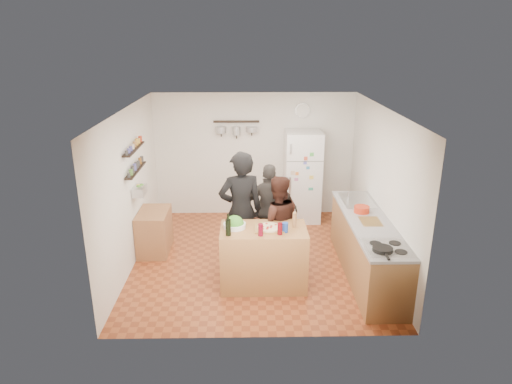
{
  "coord_description": "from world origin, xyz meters",
  "views": [
    {
      "loc": [
        -0.13,
        -6.86,
        3.56
      ],
      "look_at": [
        0.0,
        0.1,
        1.15
      ],
      "focal_mm": 32.0,
      "sensor_mm": 36.0,
      "label": 1
    }
  ],
  "objects_px": {
    "wine_bottle": "(228,228)",
    "wall_clock": "(303,110)",
    "salad_bowl": "(235,225)",
    "salt_canister": "(285,227)",
    "person_back": "(270,210)",
    "counter_run": "(367,248)",
    "fridge": "(302,176)",
    "side_table": "(154,231)",
    "person_center": "(277,224)",
    "person_left": "(241,211)",
    "pepper_mill": "(295,221)",
    "prep_island": "(263,257)",
    "skillet": "(383,249)",
    "red_bowl": "(362,209)"
  },
  "relations": [
    {
      "from": "person_center",
      "to": "wine_bottle",
      "type": "bearing_deg",
      "value": 38.52
    },
    {
      "from": "wall_clock",
      "to": "pepper_mill",
      "type": "bearing_deg",
      "value": -98.11
    },
    {
      "from": "skillet",
      "to": "side_table",
      "type": "relative_size",
      "value": 0.32
    },
    {
      "from": "salt_canister",
      "to": "fridge",
      "type": "bearing_deg",
      "value": 78.33
    },
    {
      "from": "skillet",
      "to": "fridge",
      "type": "relative_size",
      "value": 0.14
    },
    {
      "from": "person_back",
      "to": "wine_bottle",
      "type": "bearing_deg",
      "value": 69.16
    },
    {
      "from": "salad_bowl",
      "to": "counter_run",
      "type": "height_order",
      "value": "salad_bowl"
    },
    {
      "from": "salad_bowl",
      "to": "person_back",
      "type": "height_order",
      "value": "person_back"
    },
    {
      "from": "prep_island",
      "to": "fridge",
      "type": "xyz_separation_m",
      "value": [
        0.86,
        2.58,
        0.45
      ]
    },
    {
      "from": "person_center",
      "to": "pepper_mill",
      "type": "bearing_deg",
      "value": 109.99
    },
    {
      "from": "salt_canister",
      "to": "skillet",
      "type": "xyz_separation_m",
      "value": [
        1.21,
        -0.65,
        -0.03
      ]
    },
    {
      "from": "wine_bottle",
      "to": "wall_clock",
      "type": "relative_size",
      "value": 0.78
    },
    {
      "from": "pepper_mill",
      "to": "fridge",
      "type": "height_order",
      "value": "fridge"
    },
    {
      "from": "salt_canister",
      "to": "counter_run",
      "type": "relative_size",
      "value": 0.05
    },
    {
      "from": "wine_bottle",
      "to": "wall_clock",
      "type": "height_order",
      "value": "wall_clock"
    },
    {
      "from": "salt_canister",
      "to": "red_bowl",
      "type": "height_order",
      "value": "salt_canister"
    },
    {
      "from": "wine_bottle",
      "to": "salt_canister",
      "type": "xyz_separation_m",
      "value": [
        0.8,
        0.1,
        -0.05
      ]
    },
    {
      "from": "salt_canister",
      "to": "pepper_mill",
      "type": "bearing_deg",
      "value": 48.58
    },
    {
      "from": "person_center",
      "to": "wall_clock",
      "type": "bearing_deg",
      "value": -111.06
    },
    {
      "from": "prep_island",
      "to": "person_back",
      "type": "distance_m",
      "value": 1.13
    },
    {
      "from": "prep_island",
      "to": "wine_bottle",
      "type": "bearing_deg",
      "value": -156.25
    },
    {
      "from": "fridge",
      "to": "salad_bowl",
      "type": "bearing_deg",
      "value": -116.82
    },
    {
      "from": "salt_canister",
      "to": "side_table",
      "type": "xyz_separation_m",
      "value": [
        -2.13,
        1.27,
        -0.61
      ]
    },
    {
      "from": "wine_bottle",
      "to": "counter_run",
      "type": "distance_m",
      "value": 2.24
    },
    {
      "from": "salad_bowl",
      "to": "salt_canister",
      "type": "height_order",
      "value": "salt_canister"
    },
    {
      "from": "salt_canister",
      "to": "counter_run",
      "type": "distance_m",
      "value": 1.46
    },
    {
      "from": "wine_bottle",
      "to": "counter_run",
      "type": "relative_size",
      "value": 0.09
    },
    {
      "from": "pepper_mill",
      "to": "person_center",
      "type": "relative_size",
      "value": 0.12
    },
    {
      "from": "person_back",
      "to": "salt_canister",
      "type": "bearing_deg",
      "value": 103.22
    },
    {
      "from": "wall_clock",
      "to": "salt_canister",
      "type": "bearing_deg",
      "value": -100.43
    },
    {
      "from": "counter_run",
      "to": "red_bowl",
      "type": "height_order",
      "value": "red_bowl"
    },
    {
      "from": "salad_bowl",
      "to": "wall_clock",
      "type": "relative_size",
      "value": 1.09
    },
    {
      "from": "person_center",
      "to": "skillet",
      "type": "height_order",
      "value": "person_center"
    },
    {
      "from": "wall_clock",
      "to": "wine_bottle",
      "type": "bearing_deg",
      "value": -113.47
    },
    {
      "from": "prep_island",
      "to": "skillet",
      "type": "distance_m",
      "value": 1.76
    },
    {
      "from": "person_back",
      "to": "wall_clock",
      "type": "height_order",
      "value": "wall_clock"
    },
    {
      "from": "salad_bowl",
      "to": "person_back",
      "type": "bearing_deg",
      "value": 61.09
    },
    {
      "from": "pepper_mill",
      "to": "person_back",
      "type": "relative_size",
      "value": 0.12
    },
    {
      "from": "salt_canister",
      "to": "counter_run",
      "type": "height_order",
      "value": "salt_canister"
    },
    {
      "from": "fridge",
      "to": "side_table",
      "type": "bearing_deg",
      "value": -152.16
    },
    {
      "from": "person_back",
      "to": "counter_run",
      "type": "height_order",
      "value": "person_back"
    },
    {
      "from": "prep_island",
      "to": "counter_run",
      "type": "xyz_separation_m",
      "value": [
        1.61,
        0.28,
        -0.01
      ]
    },
    {
      "from": "red_bowl",
      "to": "side_table",
      "type": "distance_m",
      "value": 3.49
    },
    {
      "from": "fridge",
      "to": "person_left",
      "type": "bearing_deg",
      "value": -120.85
    },
    {
      "from": "salt_canister",
      "to": "fridge",
      "type": "height_order",
      "value": "fridge"
    },
    {
      "from": "wine_bottle",
      "to": "person_back",
      "type": "xyz_separation_m",
      "value": [
        0.64,
        1.29,
        -0.24
      ]
    },
    {
      "from": "person_left",
      "to": "wall_clock",
      "type": "xyz_separation_m",
      "value": [
        1.19,
        2.32,
        1.19
      ]
    },
    {
      "from": "person_back",
      "to": "counter_run",
      "type": "bearing_deg",
      "value": 157.22
    },
    {
      "from": "wine_bottle",
      "to": "skillet",
      "type": "bearing_deg",
      "value": -15.23
    },
    {
      "from": "prep_island",
      "to": "skillet",
      "type": "xyz_separation_m",
      "value": [
        1.51,
        -0.77,
        0.49
      ]
    }
  ]
}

